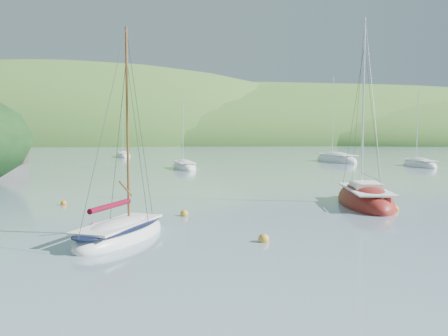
{
  "coord_description": "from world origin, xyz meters",
  "views": [
    {
      "loc": [
        -0.39,
        -20.02,
        4.98
      ],
      "look_at": [
        0.21,
        8.0,
        2.74
      ],
      "focal_mm": 40.0,
      "sensor_mm": 36.0,
      "label": 1
    }
  ],
  "objects_px": {
    "daysailer_white": "(120,234)",
    "distant_sloop_d": "(420,165)",
    "distant_sloop_c": "(123,156)",
    "sloop_red": "(365,201)",
    "distant_sloop_a": "(184,167)",
    "distant_sloop_b": "(336,160)"
  },
  "relations": [
    {
      "from": "sloop_red",
      "to": "daysailer_white",
      "type": "bearing_deg",
      "value": -141.17
    },
    {
      "from": "distant_sloop_b",
      "to": "distant_sloop_d",
      "type": "xyz_separation_m",
      "value": [
        8.66,
        -9.14,
        -0.04
      ]
    },
    {
      "from": "sloop_red",
      "to": "distant_sloop_b",
      "type": "bearing_deg",
      "value": 82.86
    },
    {
      "from": "distant_sloop_d",
      "to": "distant_sloop_c",
      "type": "bearing_deg",
      "value": 147.25
    },
    {
      "from": "distant_sloop_a",
      "to": "distant_sloop_b",
      "type": "bearing_deg",
      "value": 15.64
    },
    {
      "from": "distant_sloop_c",
      "to": "distant_sloop_b",
      "type": "bearing_deg",
      "value": -36.28
    },
    {
      "from": "distant_sloop_c",
      "to": "distant_sloop_d",
      "type": "relative_size",
      "value": 0.88
    },
    {
      "from": "sloop_red",
      "to": "distant_sloop_b",
      "type": "relative_size",
      "value": 0.96
    },
    {
      "from": "daysailer_white",
      "to": "distant_sloop_d",
      "type": "bearing_deg",
      "value": 72.99
    },
    {
      "from": "distant_sloop_c",
      "to": "distant_sloop_d",
      "type": "height_order",
      "value": "distant_sloop_d"
    },
    {
      "from": "distant_sloop_a",
      "to": "distant_sloop_c",
      "type": "relative_size",
      "value": 1.12
    },
    {
      "from": "sloop_red",
      "to": "distant_sloop_d",
      "type": "bearing_deg",
      "value": 66.44
    },
    {
      "from": "daysailer_white",
      "to": "distant_sloop_c",
      "type": "distance_m",
      "value": 65.65
    },
    {
      "from": "distant_sloop_b",
      "to": "distant_sloop_c",
      "type": "height_order",
      "value": "distant_sloop_b"
    },
    {
      "from": "distant_sloop_a",
      "to": "distant_sloop_b",
      "type": "height_order",
      "value": "distant_sloop_b"
    },
    {
      "from": "distant_sloop_b",
      "to": "daysailer_white",
      "type": "bearing_deg",
      "value": -130.95
    },
    {
      "from": "distant_sloop_d",
      "to": "distant_sloop_b",
      "type": "bearing_deg",
      "value": 128.84
    },
    {
      "from": "daysailer_white",
      "to": "sloop_red",
      "type": "bearing_deg",
      "value": 54.12
    },
    {
      "from": "daysailer_white",
      "to": "distant_sloop_c",
      "type": "xyz_separation_m",
      "value": [
        -11.45,
        64.64,
        -0.06
      ]
    },
    {
      "from": "sloop_red",
      "to": "distant_sloop_b",
      "type": "height_order",
      "value": "distant_sloop_b"
    },
    {
      "from": "sloop_red",
      "to": "distant_sloop_a",
      "type": "height_order",
      "value": "sloop_red"
    },
    {
      "from": "daysailer_white",
      "to": "distant_sloop_a",
      "type": "distance_m",
      "value": 38.86
    }
  ]
}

